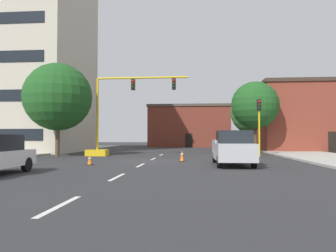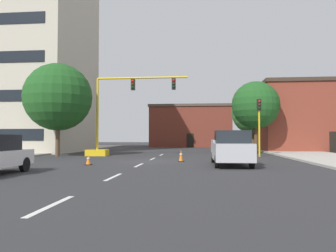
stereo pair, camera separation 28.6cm
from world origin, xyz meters
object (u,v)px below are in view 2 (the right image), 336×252
Objects in this scene: tree_right_mid at (256,105)px; traffic_cone_roadside_a at (181,156)px; pickup_truck_silver at (231,148)px; traffic_signal_gantry at (110,130)px; tree_right_far at (253,113)px; traffic_cone_roadside_b at (88,160)px; traffic_light_pole_right at (259,114)px; tree_left_near at (58,97)px.

tree_right_mid is 9.45× the size of traffic_cone_roadside_a.
pickup_truck_silver is 4.02m from traffic_cone_roadside_a.
traffic_cone_roadside_a is at bearing -41.44° from traffic_signal_gantry.
tree_right_far is 27.21m from traffic_cone_roadside_b.
tree_right_far is at bearing 82.63° from tree_right_mid.
tree_right_far is 9.59× the size of traffic_cone_roadside_a.
tree_right_mid is (0.72, 5.92, 1.35)m from traffic_light_pole_right.
tree_right_far reaches higher than traffic_cone_roadside_b.
traffic_cone_roadside_b is (-13.25, -23.35, -4.42)m from tree_right_far.
traffic_light_pole_right is 8.03× the size of traffic_cone_roadside_b.
traffic_signal_gantry reaches higher than traffic_light_pole_right.
traffic_light_pole_right is at bearing -97.20° from tree_right_far.
traffic_cone_roadside_b is at bearing -54.96° from tree_left_near.
traffic_signal_gantry reaches higher than pickup_truck_silver.
traffic_signal_gantry is at bearing 138.88° from pickup_truck_silver.
tree_right_mid is at bearing 50.90° from traffic_cone_roadside_b.
tree_left_near reaches higher than tree_right_far.
tree_right_far reaches higher than traffic_signal_gantry.
tree_right_mid is 0.93× the size of tree_left_near.
pickup_truck_silver is at bearing -27.83° from tree_left_near.
tree_right_far is 0.94× the size of tree_left_near.
traffic_light_pole_right is 0.61× the size of tree_left_near.
traffic_cone_roadside_b is at bearing -81.82° from traffic_signal_gantry.
traffic_light_pole_right reaches higher than pickup_truck_silver.
pickup_truck_silver is (-4.98, -22.79, -3.74)m from tree_right_far.
tree_left_near is (-4.20, -1.08, 2.80)m from traffic_signal_gantry.
tree_right_mid is at bearing 24.31° from traffic_signal_gantry.
traffic_cone_roadside_b is at bearing -176.14° from pickup_truck_silver.
pickup_truck_silver is (-3.89, -14.42, -3.90)m from tree_right_mid.
traffic_cone_roadside_a reaches higher than traffic_cone_roadside_b.
traffic_light_pole_right is 0.66× the size of tree_right_mid.
traffic_cone_roadside_a is at bearing -136.29° from traffic_light_pole_right.
tree_right_far is 23.63m from pickup_truck_silver.
tree_left_near is at bearing -165.60° from traffic_signal_gantry.
tree_left_near is 12.60m from traffic_cone_roadside_a.
tree_left_near is at bearing 152.17° from pickup_truck_silver.
traffic_light_pole_right reaches higher than traffic_cone_roadside_a.
pickup_truck_silver reaches higher than traffic_cone_roadside_b.
tree_right_far is 8.45m from tree_right_mid.
traffic_cone_roadside_b is (-11.45, -9.06, -3.24)m from traffic_light_pole_right.
traffic_signal_gantry is 8.91m from traffic_cone_roadside_a.
tree_left_near is at bearing -175.82° from traffic_light_pole_right.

